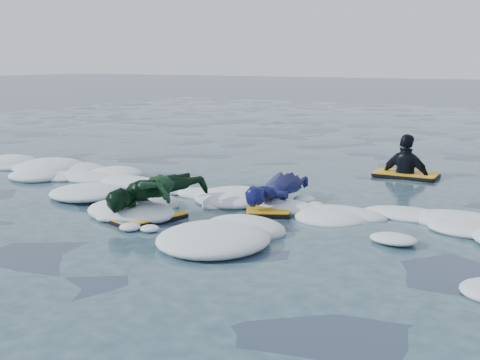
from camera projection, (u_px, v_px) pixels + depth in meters
name	position (u px, v px, depth m)	size (l,w,h in m)	color
ground	(186.00, 226.00, 7.26)	(120.00, 120.00, 0.00)	#172439
foam_band	(230.00, 208.00, 8.14)	(12.00, 3.10, 0.30)	white
prone_woman_unit	(276.00, 191.00, 8.23)	(0.99, 1.64, 0.41)	black
prone_child_unit	(157.00, 196.00, 7.61)	(1.06, 1.51, 0.54)	black
waiting_rider_unit	(406.00, 180.00, 10.30)	(1.07, 0.60, 1.59)	black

